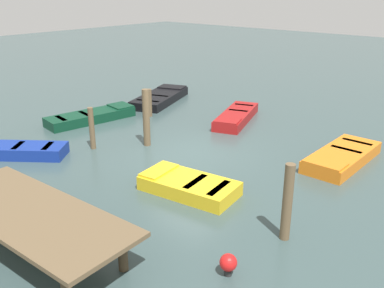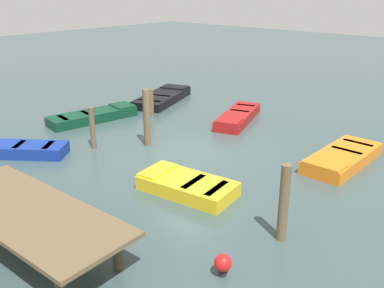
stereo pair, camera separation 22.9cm
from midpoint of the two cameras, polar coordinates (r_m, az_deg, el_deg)
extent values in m
plane|color=#384C4C|center=(14.66, -0.45, -1.28)|extent=(80.00, 80.00, 0.00)
cube|color=brown|center=(9.87, -21.60, -8.61)|extent=(5.33, 2.22, 0.10)
cylinder|color=#473927|center=(12.03, -23.80, -6.10)|extent=(0.20, 0.20, 0.85)
cylinder|color=#473927|center=(8.30, -17.36, -18.00)|extent=(0.20, 0.20, 0.85)
cylinder|color=#473927|center=(8.95, -10.09, -14.13)|extent=(0.20, 0.20, 0.85)
cube|color=gold|center=(11.90, -0.94, -5.68)|extent=(2.86, 1.70, 0.40)
cube|color=#4C3319|center=(11.84, -0.94, -5.07)|extent=(2.42, 1.35, 0.04)
cube|color=gold|center=(12.37, -5.01, -3.53)|extent=(0.76, 1.27, 0.06)
cube|color=#42301E|center=(11.73, -0.12, -5.13)|extent=(0.34, 1.06, 0.04)
cube|color=#42301E|center=(11.38, 3.04, -6.00)|extent=(0.34, 1.06, 0.04)
cube|color=black|center=(21.24, -4.64, 6.21)|extent=(2.75, 4.19, 0.40)
cube|color=gray|center=(21.21, -4.65, 6.58)|extent=(2.24, 3.52, 0.04)
cube|color=black|center=(22.54, -3.01, 7.70)|extent=(1.55, 1.27, 0.06)
cube|color=#776E5D|center=(20.94, -4.99, 6.50)|extent=(1.15, 0.59, 0.04)
cube|color=#776E5D|center=(20.00, -6.31, 5.78)|extent=(1.15, 0.59, 0.04)
cube|color=navy|center=(15.70, -23.63, -0.80)|extent=(3.56, 3.08, 0.40)
cube|color=silver|center=(15.65, -23.70, -0.32)|extent=(2.98, 2.56, 0.04)
cube|color=#A4A49F|center=(15.52, -22.80, -0.21)|extent=(0.64, 0.75, 0.04)
cube|color=#A4A49F|center=(15.10, -19.31, -0.28)|extent=(0.64, 0.75, 0.04)
cube|color=orange|center=(14.66, 19.18, -1.66)|extent=(1.35, 3.44, 0.40)
cube|color=black|center=(14.61, 19.24, -1.15)|extent=(1.06, 2.93, 0.04)
cube|color=orange|center=(13.42, 17.06, -2.41)|extent=(1.20, 0.76, 0.06)
cube|color=black|center=(14.82, 19.65, -0.72)|extent=(1.04, 0.21, 0.04)
cube|color=black|center=(15.66, 20.98, 0.24)|extent=(1.04, 0.21, 0.04)
cube|color=#0C3823|center=(18.63, -13.82, 3.59)|extent=(1.72, 3.91, 0.40)
cube|color=maroon|center=(18.59, -13.86, 4.01)|extent=(1.39, 3.31, 0.04)
cube|color=#0C3823|center=(19.23, -9.97, 5.13)|extent=(1.14, 0.98, 0.06)
cube|color=maroon|center=(18.46, -14.65, 3.95)|extent=(0.91, 0.34, 0.04)
cube|color=maroon|center=(18.07, -17.60, 3.28)|extent=(0.91, 0.34, 0.04)
cube|color=maroon|center=(18.21, 5.65, 3.72)|extent=(2.21, 3.71, 0.40)
cube|color=black|center=(18.17, 5.67, 4.14)|extent=(1.81, 3.13, 0.04)
cube|color=maroon|center=(16.87, 4.39, 3.19)|extent=(1.17, 1.06, 0.06)
cube|color=black|center=(18.41, 5.90, 4.48)|extent=(0.85, 0.47, 0.04)
cube|color=black|center=(19.32, 6.68, 5.23)|extent=(0.85, 0.47, 0.04)
cylinder|color=brown|center=(18.80, -6.12, 5.54)|extent=(0.22, 0.22, 1.22)
cylinder|color=brown|center=(15.29, -13.78, 2.05)|extent=(0.19, 0.19, 1.51)
cylinder|color=brown|center=(9.73, 12.07, -7.72)|extent=(0.23, 0.23, 1.86)
cylinder|color=brown|center=(15.18, -6.62, 3.51)|extent=(0.25, 0.25, 2.08)
cylinder|color=#262626|center=(8.91, 4.11, -16.89)|extent=(0.16, 0.16, 0.12)
sphere|color=red|center=(8.77, 4.15, -15.65)|extent=(0.36, 0.36, 0.36)
camera|label=1|loc=(0.11, -90.45, -0.17)|focal=39.55mm
camera|label=2|loc=(0.11, 89.55, 0.17)|focal=39.55mm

